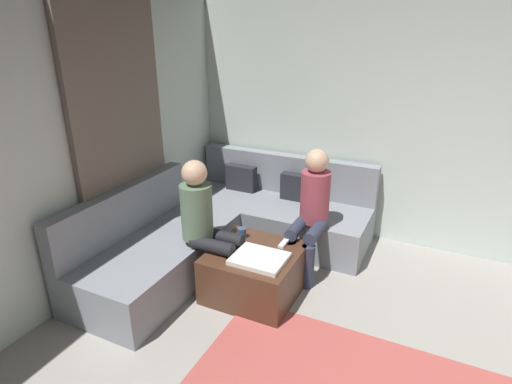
% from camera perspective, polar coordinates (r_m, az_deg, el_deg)
% --- Properties ---
extents(wall_back, '(6.00, 0.12, 2.70)m').
position_cam_1_polar(wall_back, '(4.54, 26.95, 8.13)').
color(wall_back, silver).
rests_on(wall_back, ground_plane).
extents(curtain_panel, '(0.06, 1.10, 2.50)m').
position_cam_1_polar(curtain_panel, '(4.03, -17.93, 6.49)').
color(curtain_panel, '#726659').
rests_on(curtain_panel, ground_plane).
extents(sectional_couch, '(2.10, 2.55, 0.87)m').
position_cam_1_polar(sectional_couch, '(4.38, -3.93, -4.86)').
color(sectional_couch, gray).
rests_on(sectional_couch, ground_plane).
extents(ottoman, '(0.76, 0.76, 0.42)m').
position_cam_1_polar(ottoman, '(3.76, -0.15, -10.93)').
color(ottoman, '#4C2D1E').
rests_on(ottoman, ground_plane).
extents(folded_blanket, '(0.44, 0.36, 0.04)m').
position_cam_1_polar(folded_blanket, '(3.51, 0.47, -9.12)').
color(folded_blanket, white).
rests_on(folded_blanket, ottoman).
extents(coffee_mug, '(0.08, 0.08, 0.10)m').
position_cam_1_polar(coffee_mug, '(3.86, -1.94, -5.63)').
color(coffee_mug, '#334C72').
rests_on(coffee_mug, ottoman).
extents(game_remote, '(0.05, 0.15, 0.02)m').
position_cam_1_polar(game_remote, '(3.76, 3.81, -7.06)').
color(game_remote, white).
rests_on(game_remote, ottoman).
extents(person_on_couch_back, '(0.30, 0.60, 1.20)m').
position_cam_1_polar(person_on_couch_back, '(3.94, 7.60, -2.13)').
color(person_on_couch_back, '#2D3347').
rests_on(person_on_couch_back, ground_plane).
extents(person_on_couch_side, '(0.60, 0.30, 1.20)m').
position_cam_1_polar(person_on_couch_side, '(3.67, -6.80, -3.98)').
color(person_on_couch_side, black).
rests_on(person_on_couch_side, ground_plane).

